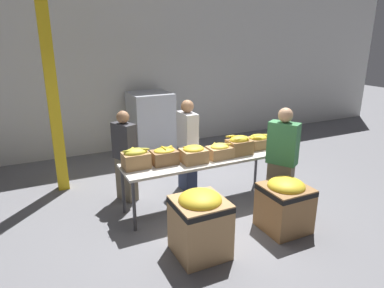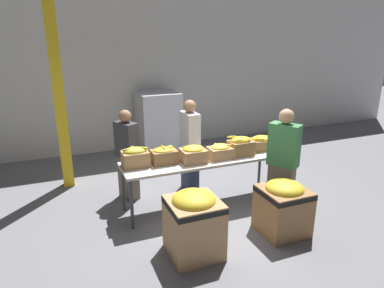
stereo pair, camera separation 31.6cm
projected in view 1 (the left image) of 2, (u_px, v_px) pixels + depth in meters
ground_plane at (203, 204)px, 5.76m from camera, size 30.00×30.00×0.00m
wall_back at (137, 67)px, 8.12m from camera, size 16.00×0.08×4.00m
sorting_table at (204, 162)px, 5.52m from camera, size 2.65×0.71×0.82m
banana_box_0 at (136, 158)px, 5.08m from camera, size 0.42×0.29×0.31m
banana_box_1 at (164, 156)px, 5.24m from camera, size 0.39×0.28×0.28m
banana_box_2 at (194, 154)px, 5.31m from camera, size 0.38×0.32×0.27m
banana_box_3 at (220, 151)px, 5.51m from camera, size 0.39×0.33×0.24m
banana_box_4 at (239, 145)px, 5.67m from camera, size 0.41×0.29×0.33m
banana_box_5 at (258, 141)px, 5.99m from camera, size 0.40×0.32×0.26m
volunteer_0 at (188, 147)px, 6.06m from camera, size 0.23×0.45×1.66m
volunteer_1 at (282, 161)px, 5.34m from camera, size 0.42×0.50×1.68m
volunteer_2 at (125, 157)px, 5.71m from camera, size 0.36×0.47×1.56m
donation_bin_0 at (200, 221)px, 4.32m from camera, size 0.64×0.64×0.88m
donation_bin_1 at (285, 203)px, 4.90m from camera, size 0.63×0.63×0.79m
support_pillar at (51, 79)px, 5.75m from camera, size 0.19×0.19×4.00m
pallet_stack_0 at (151, 124)px, 8.01m from camera, size 1.00×1.00×1.46m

